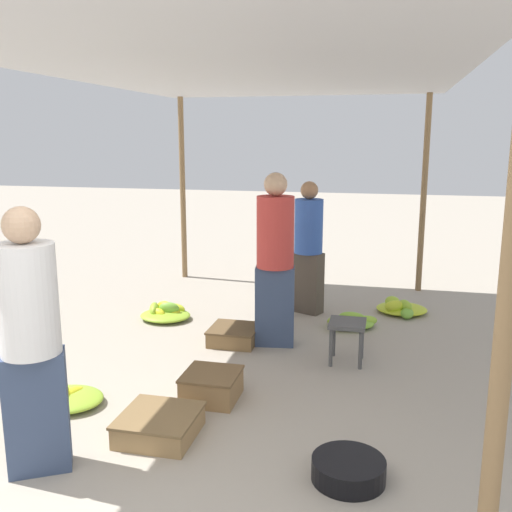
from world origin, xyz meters
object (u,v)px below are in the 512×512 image
object	(u,v)px
banana_pile_right_1	(351,322)
crate_near	(234,335)
crate_mid	(212,386)
basin_black	(348,470)
banana_pile_left_0	(62,399)
banana_pile_left_1	(165,313)
vendor_foreground	(31,339)
shopper_walking_far	(275,258)
crate_far	(159,425)
shopper_walking_mid	(308,246)
banana_pile_right_0	(400,308)
stool	(347,329)

from	to	relation	value
banana_pile_right_1	crate_near	size ratio (longest dim) A/B	1.21
crate_near	crate_mid	world-z (taller)	crate_mid
basin_black	banana_pile_left_0	bearing A→B (deg)	168.04
basin_black	banana_pile_left_1	world-z (taller)	banana_pile_left_1
vendor_foreground	banana_pile_left_0	distance (m)	1.21
vendor_foreground	shopper_walking_far	distance (m)	2.76
crate_far	shopper_walking_far	size ratio (longest dim) A/B	0.31
banana_pile_left_1	shopper_walking_mid	world-z (taller)	shopper_walking_mid
banana_pile_right_1	basin_black	bearing A→B (deg)	-86.37
vendor_foreground	banana_pile_left_0	bearing A→B (deg)	113.14
banana_pile_right_0	vendor_foreground	bearing A→B (deg)	-120.43
crate_mid	banana_pile_right_0	bearing A→B (deg)	60.56
crate_near	stool	bearing A→B (deg)	-12.59
basin_black	crate_near	distance (m)	2.56
banana_pile_right_1	crate_near	bearing A→B (deg)	-146.16
banana_pile_right_0	crate_mid	xyz separation A→B (m)	(-1.54, -2.72, 0.04)
vendor_foreground	basin_black	distance (m)	2.13
stool	banana_pile_right_0	bearing A→B (deg)	72.74
banana_pile_right_0	banana_pile_right_1	xyz separation A→B (m)	(-0.55, -0.65, -0.01)
basin_black	crate_far	bearing A→B (deg)	170.59
crate_mid	shopper_walking_far	xyz separation A→B (m)	(0.25, 1.36, 0.80)
banana_pile_right_0	crate_near	bearing A→B (deg)	-140.19
shopper_walking_mid	crate_mid	bearing A→B (deg)	-99.50
banana_pile_left_1	shopper_walking_far	distance (m)	1.73
shopper_walking_far	stool	bearing A→B (deg)	-22.63
banana_pile_left_1	crate_far	world-z (taller)	banana_pile_left_1
stool	shopper_walking_far	size ratio (longest dim) A/B	0.23
vendor_foreground	banana_pile_left_1	size ratio (longest dim) A/B	2.88
stool	crate_near	world-z (taller)	stool
banana_pile_right_0	shopper_walking_mid	size ratio (longest dim) A/B	0.38
stool	banana_pile_left_0	size ratio (longest dim) A/B	0.69
crate_near	crate_far	xyz separation A→B (m)	(-0.02, -1.95, 0.00)
basin_black	crate_near	bearing A→B (deg)	121.54
crate_mid	shopper_walking_mid	distance (m)	2.67
basin_black	shopper_walking_mid	distance (m)	3.57
banana_pile_left_1	crate_near	world-z (taller)	banana_pile_left_1
vendor_foreground	shopper_walking_far	size ratio (longest dim) A/B	0.97
basin_black	banana_pile_left_1	bearing A→B (deg)	130.29
stool	crate_near	distance (m)	1.23
shopper_walking_mid	shopper_walking_far	xyz separation A→B (m)	(-0.17, -1.18, 0.09)
crate_mid	shopper_walking_far	size ratio (longest dim) A/B	0.25
vendor_foreground	stool	world-z (taller)	vendor_foreground
banana_pile_right_1	shopper_walking_far	bearing A→B (deg)	-135.56
crate_near	crate_far	size ratio (longest dim) A/B	0.91
vendor_foreground	crate_mid	bearing A→B (deg)	57.41
vendor_foreground	shopper_walking_far	world-z (taller)	shopper_walking_far
banana_pile_left_1	banana_pile_right_1	bearing A→B (deg)	5.09
banana_pile_right_0	banana_pile_left_0	bearing A→B (deg)	-130.46
crate_mid	crate_far	world-z (taller)	crate_mid
vendor_foreground	banana_pile_right_1	world-z (taller)	vendor_foreground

